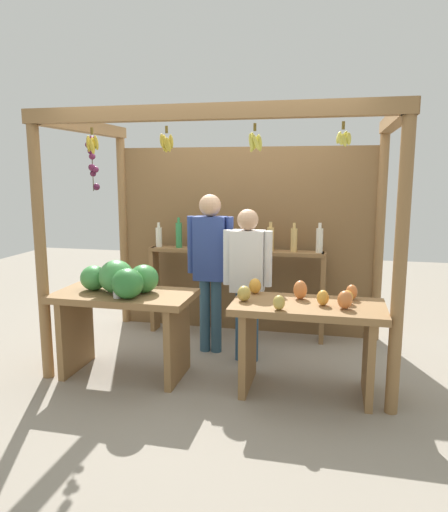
{
  "coord_description": "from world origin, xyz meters",
  "views": [
    {
      "loc": [
        1.01,
        -4.57,
        1.86
      ],
      "look_at": [
        0.0,
        -0.17,
        1.07
      ],
      "focal_mm": 33.79,
      "sensor_mm": 36.0,
      "label": 1
    }
  ],
  "objects": [
    {
      "name": "market_stall",
      "position": [
        -0.01,
        0.4,
        1.37
      ],
      "size": [
        3.12,
        1.83,
        2.37
      ],
      "color": "olive",
      "rests_on": "ground"
    },
    {
      "name": "fruit_counter_right",
      "position": [
        0.82,
        -0.64,
        0.58
      ],
      "size": [
        1.26,
        0.64,
        0.94
      ],
      "color": "olive",
      "rests_on": "ground"
    },
    {
      "name": "vendor_woman",
      "position": [
        0.21,
        -0.06,
        0.9
      ],
      "size": [
        0.48,
        0.2,
        1.51
      ],
      "rotation": [
        0.0,
        0.0,
        -0.15
      ],
      "color": "#2D5071",
      "rests_on": "ground"
    },
    {
      "name": "bottle_shelf_unit",
      "position": [
        -0.05,
        0.64,
        0.82
      ],
      "size": [
        2.0,
        0.22,
        1.35
      ],
      "color": "olive",
      "rests_on": "ground"
    },
    {
      "name": "fruit_counter_left",
      "position": [
        -0.83,
        -0.66,
        0.72
      ],
      "size": [
        1.26,
        0.67,
        1.08
      ],
      "color": "olive",
      "rests_on": "ground"
    },
    {
      "name": "vendor_man",
      "position": [
        -0.21,
        0.1,
        0.99
      ],
      "size": [
        0.48,
        0.22,
        1.64
      ],
      "rotation": [
        0.0,
        0.0,
        0.04
      ],
      "color": "#32556D",
      "rests_on": "ground"
    },
    {
      "name": "ground_plane",
      "position": [
        0.0,
        0.0,
        0.0
      ],
      "size": [
        12.0,
        12.0,
        0.0
      ],
      "primitive_type": "plane",
      "color": "gray",
      "rests_on": "ground"
    }
  ]
}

